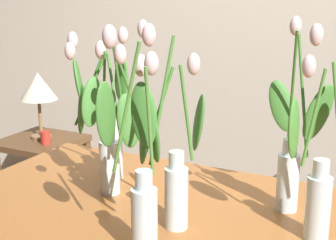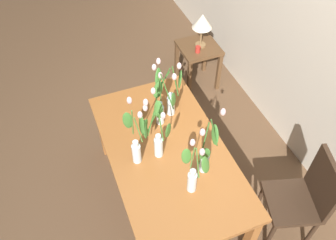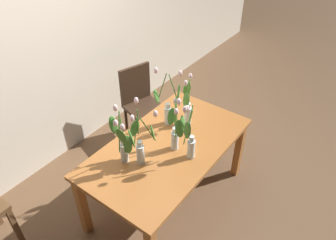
{
  "view_description": "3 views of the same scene",
  "coord_description": "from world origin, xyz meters",
  "px_view_note": "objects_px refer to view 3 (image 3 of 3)",
  "views": [
    {
      "loc": [
        0.57,
        -1.24,
        1.39
      ],
      "look_at": [
        -0.1,
        0.08,
        1.01
      ],
      "focal_mm": 52.6,
      "sensor_mm": 36.0,
      "label": 1
    },
    {
      "loc": [
        1.54,
        -0.6,
        2.94
      ],
      "look_at": [
        -0.08,
        0.04,
        1.01
      ],
      "focal_mm": 37.23,
      "sensor_mm": 36.0,
      "label": 2
    },
    {
      "loc": [
        -1.73,
        -1.29,
        2.68
      ],
      "look_at": [
        0.08,
        0.06,
        0.95
      ],
      "focal_mm": 34.45,
      "sensor_mm": 36.0,
      "label": 3
    }
  ],
  "objects_px": {
    "dining_table": "(168,153)",
    "tulip_vase_1": "(140,143)",
    "dining_chair": "(141,100)",
    "tulip_vase_3": "(168,107)",
    "tulip_vase_4": "(189,140)",
    "tulip_vase_0": "(176,132)",
    "tulip_vase_5": "(188,108)",
    "tulip_vase_2": "(123,144)"
  },
  "relations": [
    {
      "from": "dining_chair",
      "to": "dining_table",
      "type": "bearing_deg",
      "value": -126.24
    },
    {
      "from": "tulip_vase_2",
      "to": "tulip_vase_1",
      "type": "bearing_deg",
      "value": -44.72
    },
    {
      "from": "tulip_vase_0",
      "to": "tulip_vase_3",
      "type": "relative_size",
      "value": 0.99
    },
    {
      "from": "tulip_vase_4",
      "to": "tulip_vase_5",
      "type": "height_order",
      "value": "tulip_vase_4"
    },
    {
      "from": "tulip_vase_1",
      "to": "tulip_vase_2",
      "type": "height_order",
      "value": "tulip_vase_1"
    },
    {
      "from": "dining_table",
      "to": "tulip_vase_1",
      "type": "height_order",
      "value": "tulip_vase_1"
    },
    {
      "from": "tulip_vase_5",
      "to": "tulip_vase_2",
      "type": "bearing_deg",
      "value": 171.25
    },
    {
      "from": "dining_table",
      "to": "dining_chair",
      "type": "height_order",
      "value": "dining_chair"
    },
    {
      "from": "tulip_vase_0",
      "to": "tulip_vase_5",
      "type": "bearing_deg",
      "value": 19.2
    },
    {
      "from": "dining_table",
      "to": "tulip_vase_5",
      "type": "bearing_deg",
      "value": 6.7
    },
    {
      "from": "tulip_vase_1",
      "to": "dining_chair",
      "type": "height_order",
      "value": "tulip_vase_1"
    },
    {
      "from": "dining_chair",
      "to": "tulip_vase_3",
      "type": "bearing_deg",
      "value": -119.09
    },
    {
      "from": "tulip_vase_4",
      "to": "tulip_vase_1",
      "type": "bearing_deg",
      "value": 132.15
    },
    {
      "from": "tulip_vase_0",
      "to": "dining_chair",
      "type": "bearing_deg",
      "value": 56.21
    },
    {
      "from": "tulip_vase_1",
      "to": "tulip_vase_5",
      "type": "distance_m",
      "value": 0.67
    },
    {
      "from": "tulip_vase_0",
      "to": "tulip_vase_2",
      "type": "height_order",
      "value": "tulip_vase_0"
    },
    {
      "from": "tulip_vase_1",
      "to": "tulip_vase_2",
      "type": "xyz_separation_m",
      "value": [
        -0.1,
        0.1,
        0.01
      ]
    },
    {
      "from": "tulip_vase_2",
      "to": "tulip_vase_4",
      "type": "distance_m",
      "value": 0.55
    },
    {
      "from": "tulip_vase_4",
      "to": "tulip_vase_5",
      "type": "relative_size",
      "value": 1.12
    },
    {
      "from": "tulip_vase_4",
      "to": "tulip_vase_2",
      "type": "bearing_deg",
      "value": 132.97
    },
    {
      "from": "tulip_vase_3",
      "to": "dining_table",
      "type": "bearing_deg",
      "value": -143.63
    },
    {
      "from": "tulip_vase_3",
      "to": "dining_chair",
      "type": "height_order",
      "value": "tulip_vase_3"
    },
    {
      "from": "tulip_vase_1",
      "to": "tulip_vase_3",
      "type": "bearing_deg",
      "value": 13.51
    },
    {
      "from": "tulip_vase_0",
      "to": "tulip_vase_1",
      "type": "height_order",
      "value": "tulip_vase_0"
    },
    {
      "from": "tulip_vase_3",
      "to": "dining_chair",
      "type": "distance_m",
      "value": 0.89
    },
    {
      "from": "tulip_vase_2",
      "to": "dining_chair",
      "type": "bearing_deg",
      "value": 34.86
    },
    {
      "from": "tulip_vase_3",
      "to": "tulip_vase_4",
      "type": "xyz_separation_m",
      "value": [
        -0.28,
        -0.43,
        0.01
      ]
    },
    {
      "from": "tulip_vase_1",
      "to": "dining_chair",
      "type": "distance_m",
      "value": 1.32
    },
    {
      "from": "tulip_vase_0",
      "to": "tulip_vase_3",
      "type": "height_order",
      "value": "tulip_vase_3"
    },
    {
      "from": "tulip_vase_4",
      "to": "dining_chair",
      "type": "relative_size",
      "value": 0.63
    },
    {
      "from": "tulip_vase_0",
      "to": "tulip_vase_5",
      "type": "xyz_separation_m",
      "value": [
        0.38,
        0.13,
        -0.02
      ]
    },
    {
      "from": "tulip_vase_0",
      "to": "tulip_vase_1",
      "type": "distance_m",
      "value": 0.32
    },
    {
      "from": "dining_table",
      "to": "tulip_vase_3",
      "type": "distance_m",
      "value": 0.43
    },
    {
      "from": "tulip_vase_1",
      "to": "tulip_vase_0",
      "type": "bearing_deg",
      "value": -27.5
    },
    {
      "from": "tulip_vase_2",
      "to": "tulip_vase_4",
      "type": "relative_size",
      "value": 0.93
    },
    {
      "from": "tulip_vase_4",
      "to": "tulip_vase_0",
      "type": "bearing_deg",
      "value": 83.69
    },
    {
      "from": "tulip_vase_3",
      "to": "tulip_vase_1",
      "type": "bearing_deg",
      "value": -166.49
    },
    {
      "from": "tulip_vase_5",
      "to": "dining_chair",
      "type": "xyz_separation_m",
      "value": [
        0.27,
        0.84,
        -0.4
      ]
    },
    {
      "from": "dining_table",
      "to": "tulip_vase_0",
      "type": "bearing_deg",
      "value": -91.29
    },
    {
      "from": "tulip_vase_4",
      "to": "tulip_vase_5",
      "type": "bearing_deg",
      "value": 35.49
    },
    {
      "from": "tulip_vase_2",
      "to": "tulip_vase_5",
      "type": "bearing_deg",
      "value": -8.75
    },
    {
      "from": "tulip_vase_4",
      "to": "tulip_vase_5",
      "type": "xyz_separation_m",
      "value": [
        0.4,
        0.28,
        -0.01
      ]
    }
  ]
}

